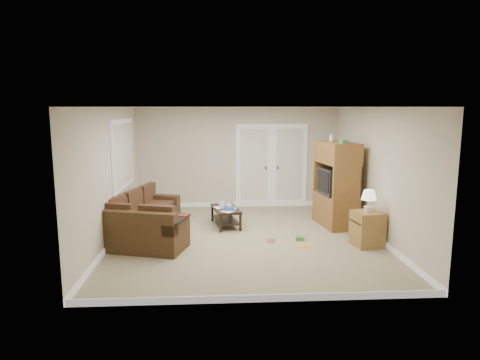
{
  "coord_description": "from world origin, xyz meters",
  "views": [
    {
      "loc": [
        -0.57,
        -7.92,
        2.49
      ],
      "look_at": [
        -0.09,
        0.27,
        1.1
      ],
      "focal_mm": 32.0,
      "sensor_mm": 36.0,
      "label": 1
    }
  ],
  "objects": [
    {
      "name": "wall_right",
      "position": [
        2.5,
        0.0,
        1.25
      ],
      "size": [
        0.02,
        5.5,
        2.5
      ],
      "primitive_type": "cube",
      "color": "beige",
      "rests_on": "floor"
    },
    {
      "name": "wall_back",
      "position": [
        0.0,
        2.75,
        1.25
      ],
      "size": [
        5.0,
        0.02,
        2.5
      ],
      "primitive_type": "cube",
      "color": "beige",
      "rests_on": "floor"
    },
    {
      "name": "baseboards",
      "position": [
        0.0,
        0.0,
        0.05
      ],
      "size": [
        5.0,
        5.5,
        0.1
      ],
      "primitive_type": null,
      "color": "silver",
      "rests_on": "floor"
    },
    {
      "name": "wall_left",
      "position": [
        -2.5,
        0.0,
        1.25
      ],
      "size": [
        0.02,
        5.5,
        2.5
      ],
      "primitive_type": "cube",
      "color": "beige",
      "rests_on": "floor"
    },
    {
      "name": "window_left",
      "position": [
        -2.46,
        1.0,
        1.55
      ],
      "size": [
        0.05,
        1.92,
        1.42
      ],
      "color": "silver",
      "rests_on": "wall_left"
    },
    {
      "name": "side_cabinet",
      "position": [
        2.18,
        -0.56,
        0.37
      ],
      "size": [
        0.56,
        0.56,
        1.04
      ],
      "rotation": [
        0.0,
        0.0,
        0.16
      ],
      "color": "olive",
      "rests_on": "floor"
    },
    {
      "name": "french_doors",
      "position": [
        0.85,
        2.71,
        1.04
      ],
      "size": [
        1.8,
        0.05,
        2.13
      ],
      "color": "silver",
      "rests_on": "floor"
    },
    {
      "name": "wall_front",
      "position": [
        0.0,
        -2.75,
        1.25
      ],
      "size": [
        5.0,
        0.02,
        2.5
      ],
      "primitive_type": "cube",
      "color": "beige",
      "rests_on": "floor"
    },
    {
      "name": "floor_magazine",
      "position": [
        1.05,
        -0.49,
        0.0
      ],
      "size": [
        0.27,
        0.21,
        0.01
      ],
      "primitive_type": "cube",
      "rotation": [
        0.0,
        0.0,
        0.04
      ],
      "color": "gold",
      "rests_on": "floor"
    },
    {
      "name": "floor_greenbox",
      "position": [
        1.03,
        -0.15,
        0.04
      ],
      "size": [
        0.16,
        0.2,
        0.07
      ],
      "primitive_type": "cube",
      "rotation": [
        0.0,
        0.0,
        -0.14
      ],
      "color": "#3E8843",
      "rests_on": "floor"
    },
    {
      "name": "ceiling",
      "position": [
        0.0,
        0.0,
        2.5
      ],
      "size": [
        5.0,
        5.5,
        0.02
      ],
      "primitive_type": "cube",
      "color": "silver",
      "rests_on": "wall_back"
    },
    {
      "name": "floor",
      "position": [
        0.0,
        0.0,
        0.0
      ],
      "size": [
        5.5,
        5.5,
        0.0
      ],
      "primitive_type": "plane",
      "color": "#9C9271",
      "rests_on": "ground"
    },
    {
      "name": "coffee_table",
      "position": [
        -0.36,
        0.92,
        0.22
      ],
      "size": [
        0.66,
        1.05,
        0.66
      ],
      "rotation": [
        0.0,
        0.0,
        0.19
      ],
      "color": "black",
      "rests_on": "floor"
    },
    {
      "name": "tv_armoire",
      "position": [
        1.98,
        0.84,
        0.9
      ],
      "size": [
        0.76,
        1.19,
        1.91
      ],
      "rotation": [
        0.0,
        0.0,
        0.14
      ],
      "color": "brown",
      "rests_on": "floor"
    },
    {
      "name": "space_heater",
      "position": [
        2.04,
        2.45,
        0.17
      ],
      "size": [
        0.16,
        0.14,
        0.34
      ],
      "primitive_type": "cube",
      "rotation": [
        0.0,
        0.0,
        0.22
      ],
      "color": "white",
      "rests_on": "floor"
    },
    {
      "name": "floor_book",
      "position": [
        0.4,
        -0.17,
        0.01
      ],
      "size": [
        0.18,
        0.23,
        0.02
      ],
      "primitive_type": "imported",
      "rotation": [
        0.0,
        0.0,
        -0.2
      ],
      "color": "brown",
      "rests_on": "floor"
    },
    {
      "name": "sectional_sofa",
      "position": [
        -1.99,
        0.12,
        0.3
      ],
      "size": [
        1.79,
        2.81,
        0.76
      ],
      "rotation": [
        0.0,
        0.0,
        -0.28
      ],
      "color": "#45301A",
      "rests_on": "floor"
    }
  ]
}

